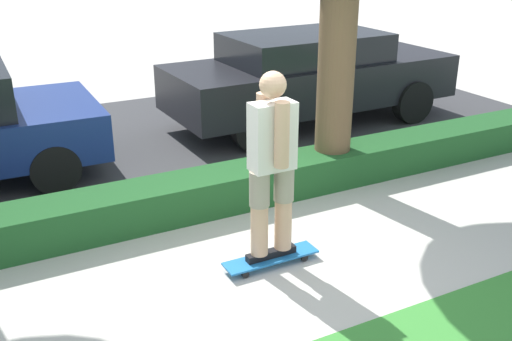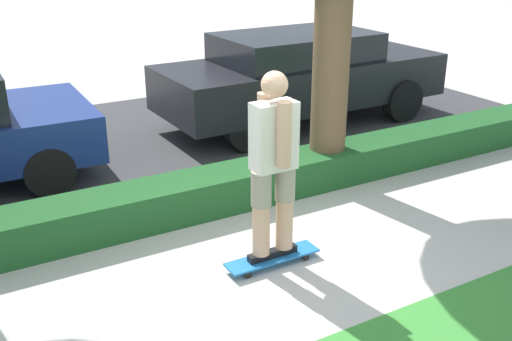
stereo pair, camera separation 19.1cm
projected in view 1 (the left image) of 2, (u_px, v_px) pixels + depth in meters
ground_plane at (289, 271)px, 5.72m from camera, size 60.00×60.00×0.00m
street_asphalt at (149, 142)px, 9.17m from camera, size 13.21×5.00×0.01m
hedge_row at (219, 190)px, 6.96m from camera, size 13.21×0.60×0.44m
skateboard at (271, 258)px, 5.80m from camera, size 0.96×0.24×0.09m
skater_person at (272, 163)px, 5.43m from camera, size 0.52×0.47×1.82m
parked_car_middle at (310, 75)px, 9.84m from camera, size 4.84×1.92×1.49m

